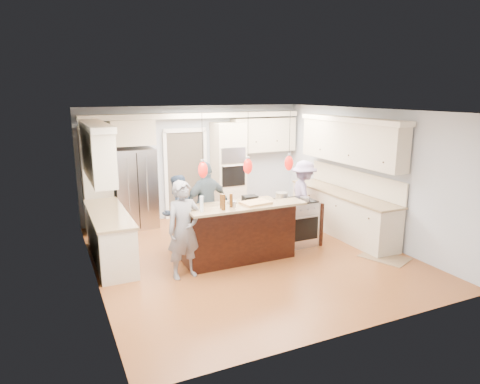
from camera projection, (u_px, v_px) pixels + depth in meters
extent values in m
plane|color=#9B592A|center=(248.00, 255.00, 8.13)|extent=(6.00, 6.00, 0.00)
cube|color=#B2BCC6|center=(195.00, 162.00, 10.48)|extent=(5.50, 0.04, 2.70)
cube|color=#B2BCC6|center=(356.00, 233.00, 5.17)|extent=(5.50, 0.04, 2.70)
cube|color=#B2BCC6|center=(90.00, 201.00, 6.71)|extent=(0.04, 6.00, 2.70)
cube|color=#B2BCC6|center=(366.00, 174.00, 8.94)|extent=(0.04, 6.00, 2.70)
cube|color=white|center=(248.00, 110.00, 7.52)|extent=(5.50, 6.00, 0.04)
cube|color=#B7B7BC|center=(135.00, 188.00, 9.63)|extent=(0.90, 0.70, 1.80)
cube|color=beige|center=(228.00, 170.00, 10.54)|extent=(0.72, 0.64, 2.30)
cube|color=black|center=(234.00, 155.00, 10.16)|extent=(0.60, 0.02, 0.35)
cube|color=black|center=(234.00, 176.00, 10.27)|extent=(0.60, 0.02, 0.50)
cylinder|color=#B7B7BC|center=(234.00, 166.00, 10.18)|extent=(0.55, 0.02, 0.02)
cube|color=beige|center=(97.00, 180.00, 9.30)|extent=(0.60, 0.58, 2.30)
cube|color=beige|center=(131.00, 132.00, 9.40)|extent=(0.95, 0.58, 0.55)
cube|color=beige|center=(264.00, 135.00, 10.91)|extent=(1.70, 0.35, 0.85)
cube|color=beige|center=(196.00, 115.00, 10.04)|extent=(5.30, 0.38, 0.12)
cube|color=#4C443A|center=(186.00, 175.00, 10.44)|extent=(0.90, 0.06, 2.10)
cube|color=white|center=(185.00, 130.00, 10.15)|extent=(1.04, 0.06, 0.10)
cube|color=beige|center=(341.00, 214.00, 9.27)|extent=(0.60, 3.00, 0.88)
cube|color=tan|center=(342.00, 193.00, 9.17)|extent=(0.64, 3.05, 0.04)
cube|color=beige|center=(350.00, 143.00, 8.97)|extent=(0.35, 3.00, 0.85)
cube|color=beige|center=(351.00, 120.00, 8.86)|extent=(0.37, 3.10, 0.10)
cube|color=beige|center=(110.00, 237.00, 7.76)|extent=(0.60, 2.20, 0.88)
cube|color=tan|center=(108.00, 213.00, 7.66)|extent=(0.64, 2.25, 0.04)
cube|color=beige|center=(96.00, 154.00, 7.36)|extent=(0.35, 2.20, 0.85)
cube|color=beige|center=(95.00, 126.00, 7.26)|extent=(0.37, 2.30, 0.10)
cube|color=black|center=(232.00, 232.00, 8.06)|extent=(2.00, 1.00, 0.88)
cube|color=tan|center=(232.00, 209.00, 7.96)|extent=(2.10, 1.10, 0.04)
cube|color=black|center=(245.00, 236.00, 7.55)|extent=(2.00, 0.12, 1.08)
cube|color=tan|center=(249.00, 207.00, 7.29)|extent=(2.10, 0.42, 0.04)
cube|color=black|center=(250.00, 199.00, 8.27)|extent=(0.27, 0.22, 0.14)
cube|color=#B7B7BC|center=(295.00, 222.00, 8.62)|extent=(0.76, 0.66, 0.90)
cube|color=black|center=(304.00, 230.00, 8.34)|extent=(0.65, 0.01, 0.45)
cube|color=black|center=(296.00, 200.00, 8.52)|extent=(0.72, 0.59, 0.02)
cube|color=black|center=(312.00, 220.00, 8.79)|extent=(0.06, 0.71, 0.88)
cylinder|color=black|center=(202.00, 137.00, 6.72)|extent=(0.01, 0.01, 0.75)
ellipsoid|color=red|center=(203.00, 170.00, 6.84)|extent=(0.15, 0.15, 0.26)
cylinder|color=black|center=(248.00, 135.00, 7.05)|extent=(0.01, 0.01, 0.75)
ellipsoid|color=red|center=(248.00, 166.00, 7.17)|extent=(0.15, 0.15, 0.26)
cylinder|color=black|center=(290.00, 133.00, 7.37)|extent=(0.01, 0.01, 0.75)
ellipsoid|color=red|center=(289.00, 163.00, 7.49)|extent=(0.15, 0.15, 0.26)
imported|color=slate|center=(184.00, 230.00, 6.99)|extent=(0.64, 0.46, 1.64)
imported|color=#2D3E58|center=(177.00, 213.00, 8.28)|extent=(0.89, 0.83, 1.47)
imported|color=#4C5F6B|center=(207.00, 204.00, 8.49)|extent=(1.06, 0.63, 1.70)
imported|color=gray|center=(304.00, 195.00, 9.54)|extent=(0.79, 1.11, 1.55)
cube|color=olive|center=(384.00, 258.00, 7.97)|extent=(0.84, 0.99, 0.01)
cylinder|color=silver|center=(202.00, 204.00, 6.91)|extent=(0.07, 0.07, 0.26)
cylinder|color=#4B2A0D|center=(222.00, 201.00, 7.12)|extent=(0.07, 0.07, 0.25)
cylinder|color=#4B2A0D|center=(223.00, 202.00, 7.01)|extent=(0.07, 0.07, 0.27)
cylinder|color=#4B2A0D|center=(231.00, 200.00, 7.20)|extent=(0.07, 0.07, 0.23)
cylinder|color=#B7B7BC|center=(234.00, 205.00, 7.18)|extent=(0.07, 0.07, 0.11)
cube|color=tan|center=(256.00, 203.00, 7.43)|extent=(0.54, 0.42, 0.04)
cylinder|color=#B7B7BC|center=(282.00, 196.00, 8.53)|extent=(0.25, 0.25, 0.14)
cylinder|color=#B7B7BC|center=(305.00, 199.00, 8.40)|extent=(0.18, 0.18, 0.09)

